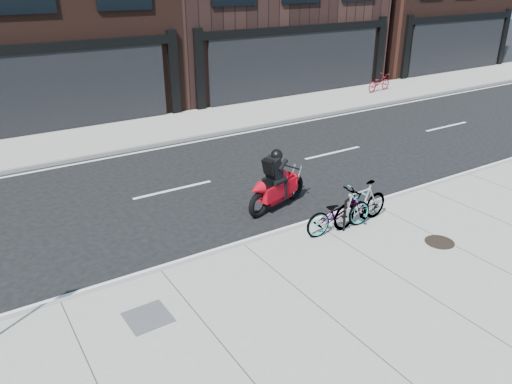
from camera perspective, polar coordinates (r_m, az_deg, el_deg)
ground at (r=12.94m, az=-5.92°, el=-2.78°), size 120.00×120.00×0.00m
sidewalk_near at (r=9.35m, az=8.47°, el=-14.16°), size 60.00×6.00×0.13m
sidewalk_far at (r=19.71m, az=-16.19°, el=6.11°), size 60.00×3.50×0.13m
bike_rack at (r=12.05m, az=10.55°, el=-2.03°), size 0.44×0.22×0.79m
bicycle_front at (r=11.86m, az=9.46°, el=-2.30°), size 1.87×0.72×0.97m
bicycle_rear at (r=12.26m, az=11.88°, el=-1.33°), size 1.80×0.62×1.06m
motorcycle at (r=13.16m, az=2.71°, el=1.04°), size 2.16×0.92×1.66m
bicycle_far at (r=26.81m, az=13.87°, el=12.03°), size 1.70×0.80×0.86m
manhole_cover at (r=12.16m, az=20.24°, el=-5.39°), size 0.85×0.85×0.02m
utility_grate at (r=9.37m, az=-12.26°, el=-13.80°), size 0.77×0.77×0.02m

